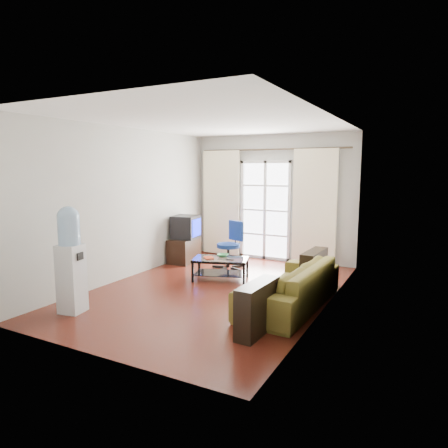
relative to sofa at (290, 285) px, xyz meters
The scene contains 20 objects.
floor 1.38m from the sofa, behind, with size 5.20×5.20×0.00m, color #592015.
ceiling 2.74m from the sofa, behind, with size 5.20×5.20×0.00m, color white.
wall_back 3.22m from the sofa, 116.00° to the left, with size 3.60×0.02×2.70m, color #B9B8B0.
wall_front 2.99m from the sofa, 118.46° to the right, with size 3.60×0.02×2.70m, color #B9B8B0.
wall_left 3.30m from the sofa, behind, with size 0.02×5.20×2.70m, color #B9B8B0.
wall_right 1.14m from the sofa, 16.43° to the left, with size 0.02×5.20×2.70m, color #B9B8B0.
french_door 3.16m from the sofa, 118.98° to the left, with size 1.16×0.06×2.15m.
curtain_rod 3.61m from the sofa, 116.85° to the left, with size 0.04×0.04×3.30m, color #4C3F2D.
curtain_left 3.75m from the sofa, 134.08° to the left, with size 0.90×0.07×2.35m, color #FFF5CD.
curtain_right 2.79m from the sofa, 98.37° to the left, with size 0.90×0.07×2.35m, color #FFF5CD.
radiator 2.69m from the sofa, 101.47° to the left, with size 0.64×0.12×0.64m, color gray.
sofa is the anchor object (origin of this frame).
coffee_table 1.72m from the sofa, 154.32° to the left, with size 1.09×0.82×0.39m.
bowl 1.80m from the sofa, 150.83° to the left, with size 0.24×0.24×0.05m, color #2E7F4D.
book 1.89m from the sofa, 161.66° to the left, with size 0.26×0.26×0.02m, color #AE1533.
remote 1.51m from the sofa, 152.12° to the left, with size 0.15×0.04×0.02m, color black.
tv_stand 3.28m from the sofa, 151.35° to the left, with size 0.46×0.69×0.51m, color black.
crt_tv 3.33m from the sofa, 150.65° to the left, with size 0.59×0.59×0.49m.
task_chair 2.35m from the sofa, 139.03° to the left, with size 0.83×0.83×0.95m.
water_cooler 3.11m from the sofa, 147.64° to the right, with size 0.35×0.35×1.48m.
Camera 1 is at (3.09, -5.52, 1.98)m, focal length 32.00 mm.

